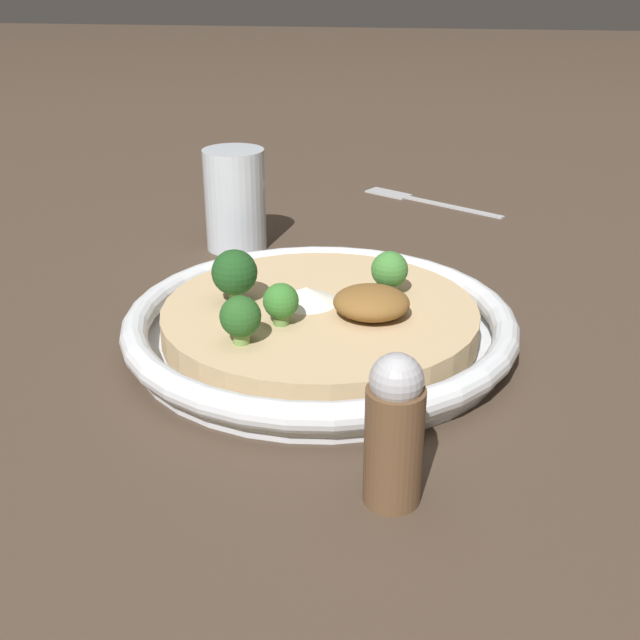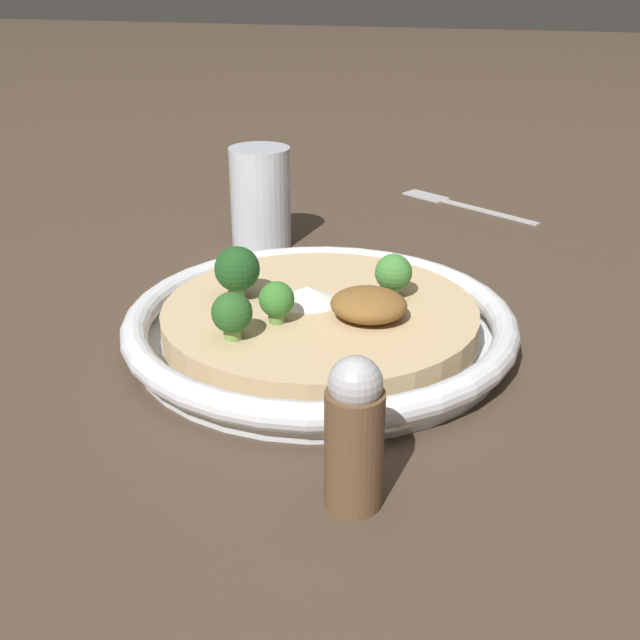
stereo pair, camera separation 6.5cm
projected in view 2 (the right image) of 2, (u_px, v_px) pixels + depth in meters
The scene contains 11 objects.
ground_plane at pixel (320, 344), 0.66m from camera, with size 6.00×6.00×0.00m, color #47382B.
risotto_bowl at pixel (320, 324), 0.66m from camera, with size 0.32×0.32×0.03m.
cheese_sprinkle at pixel (308, 294), 0.66m from camera, with size 0.05×0.05×0.01m.
crispy_onion_garnish at pixel (369, 305), 0.62m from camera, with size 0.06×0.05×0.02m.
broccoli_front at pixel (277, 301), 0.61m from camera, with size 0.03×0.03×0.03m.
broccoli_right at pixel (393, 273), 0.66m from camera, with size 0.03×0.03×0.04m.
broccoli_left at pixel (238, 269), 0.66m from camera, with size 0.04×0.04×0.04m.
broccoli_front_left at pixel (232, 314), 0.59m from camera, with size 0.03×0.03×0.04m.
drinking_glass at pixel (261, 197), 0.86m from camera, with size 0.07×0.07×0.11m.
fork_utensil at pixel (455, 203), 1.03m from camera, with size 0.18×0.12×0.00m.
pepper_shaker at pixel (354, 433), 0.45m from camera, with size 0.03×0.03×0.10m.
Camera 2 is at (0.15, -0.58, 0.30)m, focal length 45.00 mm.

